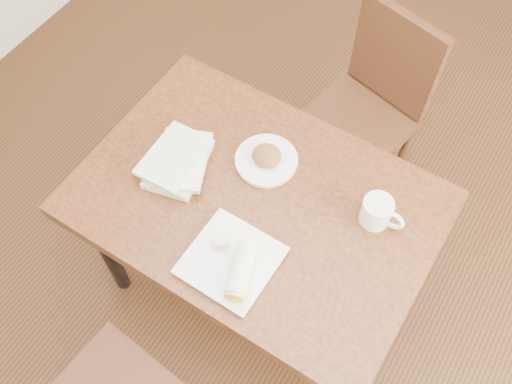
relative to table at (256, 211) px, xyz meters
The scene contains 7 objects.
ground 0.67m from the table, ahead, with size 4.00×5.00×0.01m, color #472814.
table is the anchor object (origin of this frame).
chair_far 0.79m from the table, 83.18° to the left, with size 0.51×0.51×0.95m.
plate_scone 0.19m from the table, 108.79° to the left, with size 0.23×0.23×0.07m.
coffee_mug 0.43m from the table, 21.17° to the left, with size 0.15×0.10×0.10m.
plate_burrito 0.28m from the table, 73.33° to the right, with size 0.28×0.28×0.09m.
book_stack 0.33m from the table, behind, with size 0.26×0.31×0.07m.
Camera 1 is at (0.53, -0.84, 2.44)m, focal length 40.00 mm.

